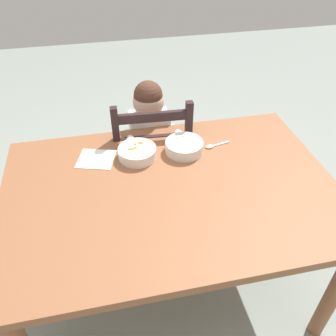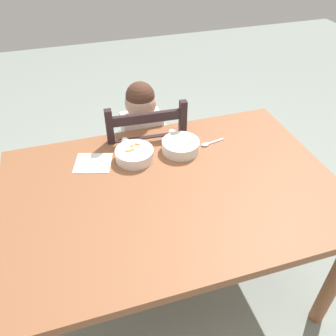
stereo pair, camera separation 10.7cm
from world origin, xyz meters
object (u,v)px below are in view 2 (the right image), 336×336
(dining_table, at_px, (172,201))
(dining_chair, at_px, (145,163))
(child_figure, at_px, (144,138))
(spoon, at_px, (208,143))
(bowl_of_carrots, at_px, (135,154))
(bowl_of_peas, at_px, (181,146))

(dining_table, distance_m, dining_chair, 0.58)
(child_figure, distance_m, spoon, 0.40)
(dining_table, xyz_separation_m, child_figure, (0.00, 0.54, -0.00))
(dining_chair, bearing_deg, spoon, -46.77)
(dining_chair, height_order, bowl_of_carrots, dining_chair)
(dining_table, bearing_deg, dining_chair, 89.83)
(dining_table, relative_size, dining_chair, 1.60)
(dining_chair, height_order, spoon, dining_chair)
(dining_table, distance_m, bowl_of_peas, 0.30)
(dining_table, bearing_deg, spoon, 42.93)
(bowl_of_peas, bearing_deg, spoon, 3.23)
(bowl_of_peas, bearing_deg, dining_table, -116.13)
(bowl_of_peas, distance_m, spoon, 0.16)
(bowl_of_peas, bearing_deg, dining_chair, 111.78)
(dining_table, bearing_deg, bowl_of_peas, 63.87)
(child_figure, relative_size, bowl_of_carrots, 5.22)
(bowl_of_carrots, height_order, spoon, bowl_of_carrots)
(dining_chair, bearing_deg, bowl_of_peas, -68.22)
(child_figure, distance_m, bowl_of_carrots, 0.34)
(child_figure, xyz_separation_m, spoon, (0.27, -0.28, 0.10))
(dining_chair, xyz_separation_m, child_figure, (0.00, -0.01, 0.19))
(spoon, bearing_deg, child_figure, 133.69)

